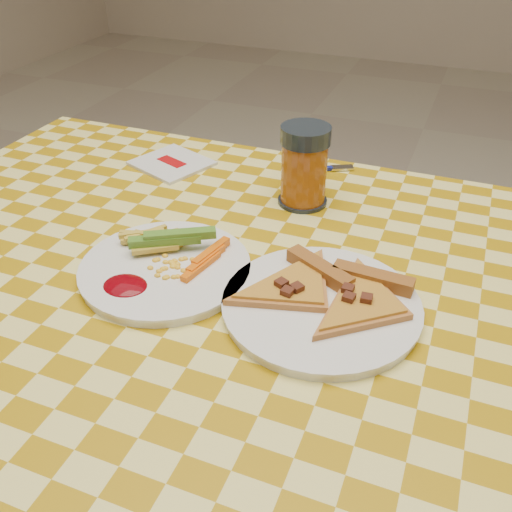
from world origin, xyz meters
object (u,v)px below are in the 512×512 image
object	(u,v)px
plate_right	(321,307)
table	(245,323)
plate_left	(165,270)
drink_glass	(304,167)

from	to	relation	value
plate_right	table	bearing A→B (deg)	170.05
table	plate_left	distance (m)	0.14
plate_right	drink_glass	world-z (taller)	drink_glass
table	plate_right	distance (m)	0.14
drink_glass	table	bearing A→B (deg)	-91.00
plate_left	plate_right	xyz separation A→B (m)	(0.23, 0.00, 0.00)
plate_left	drink_glass	distance (m)	0.30
drink_glass	plate_right	bearing A→B (deg)	-67.67
drink_glass	plate_left	bearing A→B (deg)	-113.27
plate_left	drink_glass	bearing A→B (deg)	66.73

